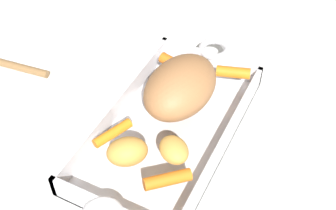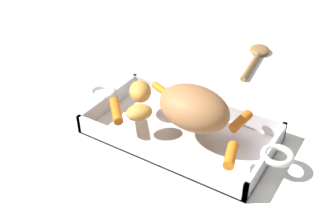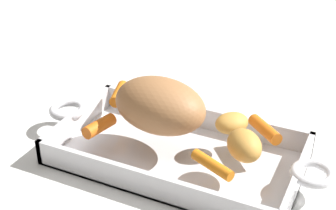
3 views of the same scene
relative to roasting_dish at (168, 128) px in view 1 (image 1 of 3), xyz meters
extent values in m
plane|color=white|center=(0.00, 0.00, -0.01)|extent=(2.09, 2.09, 0.00)
cube|color=silver|center=(0.00, 0.00, -0.01)|extent=(0.36, 0.20, 0.01)
cube|color=silver|center=(0.00, 0.10, 0.01)|extent=(0.36, 0.01, 0.04)
cube|color=silver|center=(0.00, -0.10, 0.01)|extent=(0.36, 0.01, 0.04)
cube|color=silver|center=(0.18, 0.00, 0.01)|extent=(0.01, 0.20, 0.04)
torus|color=silver|center=(0.20, 0.00, 0.02)|extent=(0.06, 0.06, 0.01)
ellipsoid|color=#A66F42|center=(0.03, -0.01, 0.07)|extent=(0.16, 0.12, 0.08)
cylinder|color=orange|center=(0.13, -0.06, 0.04)|extent=(0.03, 0.06, 0.02)
cylinder|color=orange|center=(0.11, 0.04, 0.04)|extent=(0.03, 0.06, 0.02)
cylinder|color=orange|center=(-0.08, 0.06, 0.04)|extent=(0.07, 0.04, 0.02)
cylinder|color=orange|center=(-0.11, -0.06, 0.04)|extent=(0.06, 0.06, 0.02)
ellipsoid|color=gold|center=(-0.10, 0.01, 0.05)|extent=(0.07, 0.07, 0.04)
ellipsoid|color=gold|center=(-0.07, -0.04, 0.05)|extent=(0.06, 0.07, 0.03)
cylinder|color=olive|center=(0.01, 0.33, -0.01)|extent=(0.03, 0.15, 0.01)
camera|label=1|loc=(-0.43, -0.21, 0.56)|focal=48.26mm
camera|label=2|loc=(0.32, -0.57, 0.50)|focal=43.98mm
camera|label=3|loc=(-0.24, 0.54, 0.42)|focal=51.85mm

